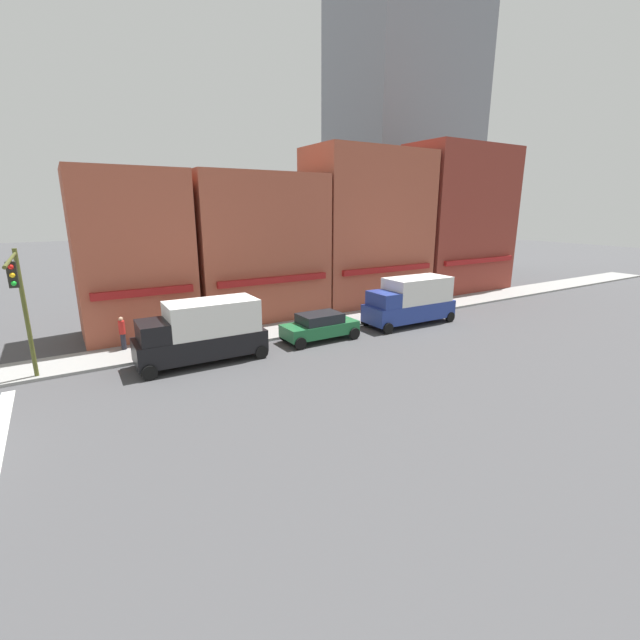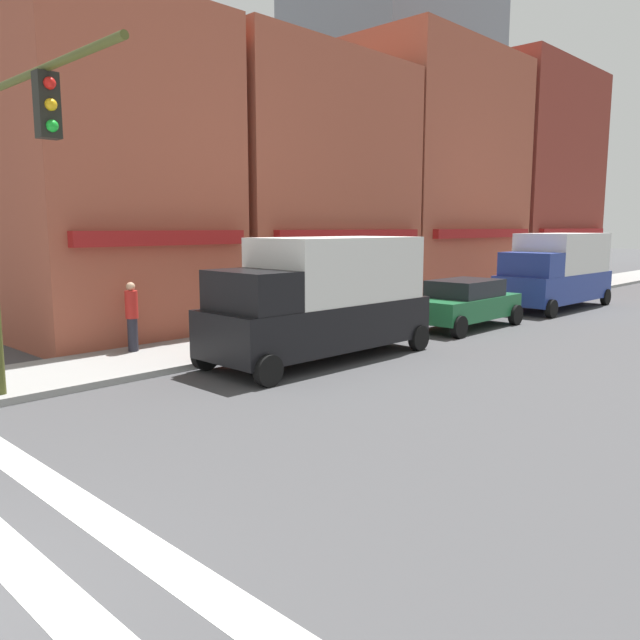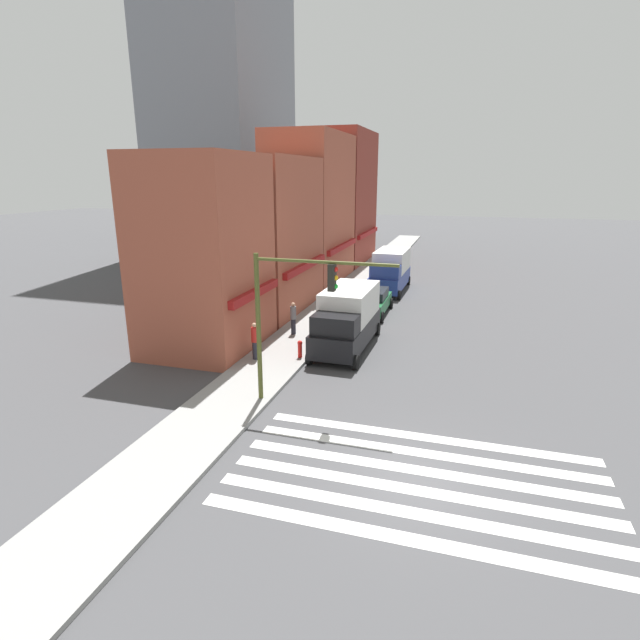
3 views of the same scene
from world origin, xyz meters
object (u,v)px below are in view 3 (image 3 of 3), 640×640
at_px(traffic_signal, 290,304).
at_px(pedestrian_red_jacket, 255,340).
at_px(sedan_green, 372,301).
at_px(box_truck_black, 347,318).
at_px(box_truck_blue, 390,270).
at_px(pedestrian_grey_coat, 293,318).
at_px(fire_hydrant, 300,348).

height_order(traffic_signal, pedestrian_red_jacket, traffic_signal).
relative_size(sedan_green, pedestrian_red_jacket, 2.49).
height_order(box_truck_black, sedan_green, box_truck_black).
bearing_deg(traffic_signal, box_truck_black, -3.44).
height_order(box_truck_black, box_truck_blue, same).
bearing_deg(pedestrian_red_jacket, pedestrian_grey_coat, 41.79).
bearing_deg(pedestrian_red_jacket, sedan_green, 27.45).
bearing_deg(traffic_signal, sedan_green, -1.76).
bearing_deg(fire_hydrant, box_truck_black, -35.46).
distance_m(sedan_green, pedestrian_red_jacket, 10.60).
distance_m(sedan_green, box_truck_blue, 6.99).
relative_size(traffic_signal, fire_hydrant, 6.88).
bearing_deg(pedestrian_grey_coat, sedan_green, 55.00).
relative_size(box_truck_blue, fire_hydrant, 7.41).
bearing_deg(box_truck_blue, fire_hydrant, 175.12).
xyz_separation_m(pedestrian_grey_coat, fire_hydrant, (-3.34, -1.53, -0.46)).
xyz_separation_m(box_truck_black, sedan_green, (6.76, 0.00, -0.75)).
xyz_separation_m(box_truck_black, pedestrian_red_jacket, (-3.19, 3.65, -0.51)).
xyz_separation_m(pedestrian_grey_coat, pedestrian_red_jacket, (-4.14, 0.42, 0.00)).
bearing_deg(sedan_green, pedestrian_red_jacket, 159.43).
bearing_deg(traffic_signal, box_truck_blue, -1.17).
distance_m(pedestrian_red_jacket, fire_hydrant, 2.16).
bearing_deg(fire_hydrant, pedestrian_grey_coat, 24.55).
distance_m(traffic_signal, pedestrian_red_jacket, 5.84).
relative_size(pedestrian_grey_coat, fire_hydrant, 2.10).
distance_m(box_truck_black, pedestrian_red_jacket, 4.87).
bearing_deg(box_truck_blue, pedestrian_red_jacket, 168.97).
distance_m(sedan_green, pedestrian_grey_coat, 6.65).
bearing_deg(fire_hydrant, box_truck_blue, -6.03).
height_order(sedan_green, box_truck_blue, box_truck_blue).
height_order(box_truck_blue, fire_hydrant, box_truck_blue).
bearing_deg(sedan_green, traffic_signal, 177.80).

